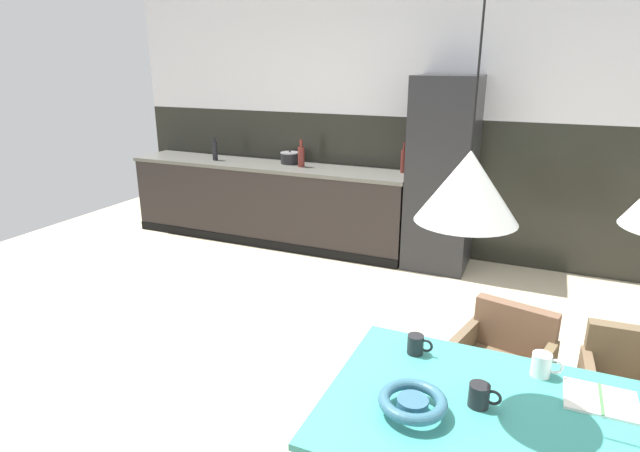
# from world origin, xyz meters

# --- Properties ---
(ground_plane) EXTENTS (8.96, 8.96, 0.00)m
(ground_plane) POSITION_xyz_m (0.00, 0.00, 0.00)
(ground_plane) COLOR beige
(back_wall_splashback_dark) EXTENTS (6.89, 0.12, 1.47)m
(back_wall_splashback_dark) POSITION_xyz_m (0.00, 2.78, 0.74)
(back_wall_splashback_dark) COLOR black
(back_wall_splashback_dark) RESTS_ON ground
(back_wall_panel_upper) EXTENTS (6.89, 0.12, 1.47)m
(back_wall_panel_upper) POSITION_xyz_m (0.00, 2.78, 2.21)
(back_wall_panel_upper) COLOR silver
(back_wall_panel_upper) RESTS_ON back_wall_splashback_dark
(kitchen_counter) EXTENTS (3.36, 0.63, 0.91)m
(kitchen_counter) POSITION_xyz_m (-1.63, 2.42, 0.46)
(kitchen_counter) COLOR black
(kitchen_counter) RESTS_ON ground
(refrigerator_column) EXTENTS (0.62, 0.60, 1.91)m
(refrigerator_column) POSITION_xyz_m (0.36, 2.42, 0.95)
(refrigerator_column) COLOR #232326
(refrigerator_column) RESTS_ON ground
(dining_table) EXTENTS (1.57, 0.94, 0.74)m
(dining_table) POSITION_xyz_m (1.36, -0.88, 0.70)
(dining_table) COLOR teal
(dining_table) RESTS_ON ground
(armchair_by_stool) EXTENTS (0.51, 0.49, 0.72)m
(armchair_by_stool) POSITION_xyz_m (1.83, 0.02, 0.47)
(armchair_by_stool) COLOR brown
(armchair_by_stool) RESTS_ON ground
(armchair_far_side) EXTENTS (0.57, 0.57, 0.72)m
(armchair_far_side) POSITION_xyz_m (1.21, 0.06, 0.48)
(armchair_far_side) COLOR brown
(armchair_far_side) RESTS_ON ground
(fruit_bowl) EXTENTS (0.27, 0.27, 0.08)m
(fruit_bowl) POSITION_xyz_m (0.94, -1.01, 0.79)
(fruit_bowl) COLOR #33607F
(fruit_bowl) RESTS_ON dining_table
(open_book) EXTENTS (0.27, 0.22, 0.02)m
(open_book) POSITION_xyz_m (1.61, -0.63, 0.75)
(open_book) COLOR white
(open_book) RESTS_ON dining_table
(mug_tall_blue) EXTENTS (0.13, 0.08, 0.09)m
(mug_tall_blue) POSITION_xyz_m (1.17, -0.86, 0.79)
(mug_tall_blue) COLOR black
(mug_tall_blue) RESTS_ON dining_table
(mug_dark_espresso) EXTENTS (0.12, 0.08, 0.09)m
(mug_dark_espresso) POSITION_xyz_m (0.85, -0.58, 0.79)
(mug_dark_espresso) COLOR black
(mug_dark_espresso) RESTS_ON dining_table
(mug_short_terracotta) EXTENTS (0.13, 0.08, 0.10)m
(mug_short_terracotta) POSITION_xyz_m (1.38, -0.54, 0.79)
(mug_short_terracotta) COLOR white
(mug_short_terracotta) RESTS_ON dining_table
(cooking_pot) EXTENTS (0.21, 0.21, 0.15)m
(cooking_pot) POSITION_xyz_m (-1.40, 2.55, 0.98)
(cooking_pot) COLOR black
(cooking_pot) RESTS_ON kitchen_counter
(bottle_spice_small) EXTENTS (0.06, 0.06, 0.27)m
(bottle_spice_small) POSITION_xyz_m (-2.30, 2.37, 1.03)
(bottle_spice_small) COLOR black
(bottle_spice_small) RESTS_ON kitchen_counter
(bottle_wine_green) EXTENTS (0.06, 0.06, 0.32)m
(bottle_wine_green) POSITION_xyz_m (-0.08, 2.57, 1.04)
(bottle_wine_green) COLOR maroon
(bottle_wine_green) RESTS_ON kitchen_counter
(bottle_oil_tall) EXTENTS (0.07, 0.07, 0.30)m
(bottle_oil_tall) POSITION_xyz_m (-1.19, 2.42, 1.03)
(bottle_oil_tall) COLOR maroon
(bottle_oil_tall) RESTS_ON kitchen_counter
(pendant_lamp_over_table_near) EXTENTS (0.37, 0.37, 1.41)m
(pendant_lamp_over_table_near) POSITION_xyz_m (1.05, -0.84, 1.61)
(pendant_lamp_over_table_near) COLOR black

